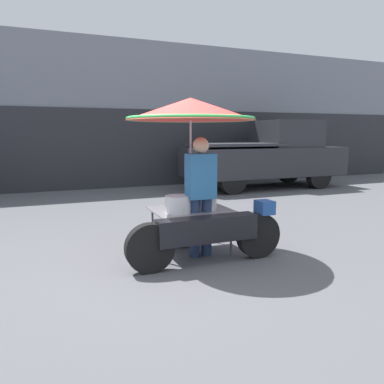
# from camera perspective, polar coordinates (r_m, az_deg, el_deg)

# --- Properties ---
(ground_plane) EXTENTS (36.00, 36.00, 0.00)m
(ground_plane) POSITION_cam_1_polar(r_m,az_deg,el_deg) (4.88, -3.51, -11.03)
(ground_plane) COLOR #56565B
(shopfront_building) EXTENTS (28.00, 2.06, 4.47)m
(shopfront_building) POSITION_cam_1_polar(r_m,az_deg,el_deg) (12.61, -15.73, 11.13)
(shopfront_building) COLOR gray
(shopfront_building) RESTS_ON ground
(vendor_motorcycle_cart) EXTENTS (2.11, 1.77, 2.13)m
(vendor_motorcycle_cart) POSITION_cam_1_polar(r_m,az_deg,el_deg) (5.05, 0.17, 8.41)
(vendor_motorcycle_cart) COLOR black
(vendor_motorcycle_cart) RESTS_ON ground
(vendor_person) EXTENTS (0.38, 0.22, 1.61)m
(vendor_person) POSITION_cam_1_polar(r_m,az_deg,el_deg) (5.01, 1.33, 0.21)
(vendor_person) COLOR navy
(vendor_person) RESTS_ON ground
(pickup_truck) EXTENTS (4.93, 1.79, 2.06)m
(pickup_truck) POSITION_cam_1_polar(r_m,az_deg,el_deg) (11.75, 11.47, 5.44)
(pickup_truck) COLOR black
(pickup_truck) RESTS_ON ground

